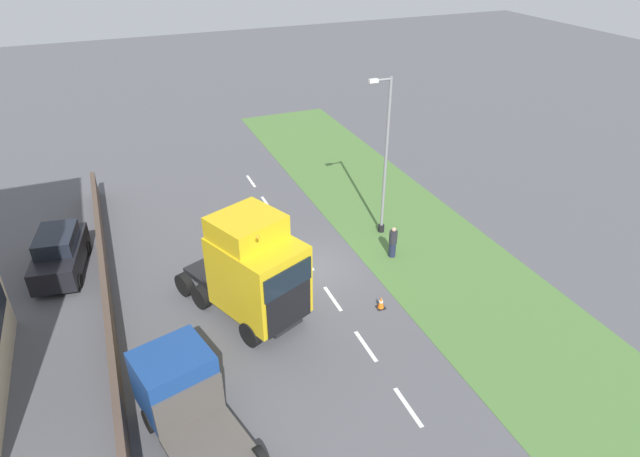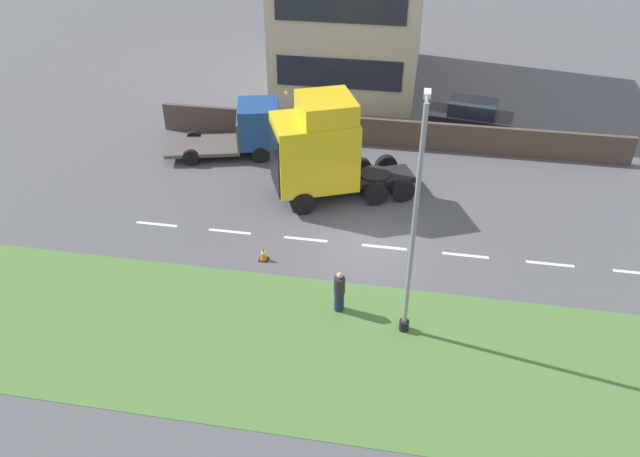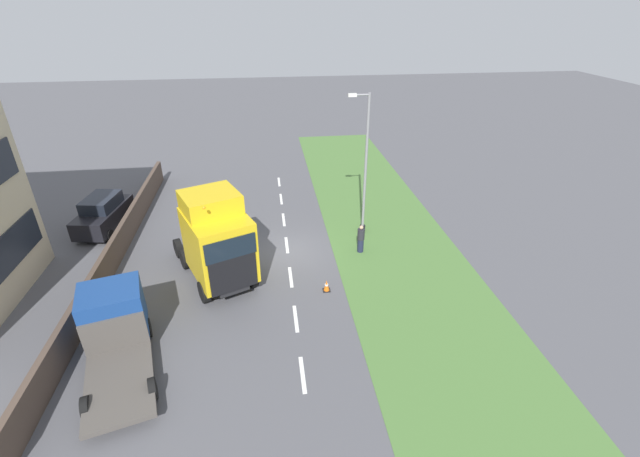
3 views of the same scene
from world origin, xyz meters
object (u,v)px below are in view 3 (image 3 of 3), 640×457
parked_car (103,213)px  traffic_cone_lead (327,286)px  lorry_cab (217,241)px  lamp_post (364,172)px  pedestrian (361,239)px  flatbed_truck (115,323)px

parked_car → traffic_cone_lead: size_ratio=7.94×
lorry_cab → parked_car: size_ratio=1.42×
parked_car → lamp_post: size_ratio=0.57×
lorry_cab → pedestrian: bearing=171.6°
pedestrian → parked_car: bearing=-17.7°
lorry_cab → pedestrian: lorry_cab is taller
lorry_cab → parked_car: bearing=-65.3°
lorry_cab → lamp_post: bearing=-175.1°
lorry_cab → traffic_cone_lead: lorry_cab is taller
parked_car → pedestrian: bearing=171.6°
lamp_post → pedestrian: 3.80m
lorry_cab → flatbed_truck: bearing=25.8°
flatbed_truck → traffic_cone_lead: size_ratio=10.42×
parked_car → pedestrian: size_ratio=2.83×
lorry_cab → traffic_cone_lead: size_ratio=11.26×
lamp_post → pedestrian: bearing=76.4°
traffic_cone_lead → lorry_cab: bearing=-15.1°
flatbed_truck → lamp_post: (-11.59, -8.45, 2.39)m
flatbed_truck → lorry_cab: bearing=34.2°
lorry_cab → pedestrian: 7.81m
lamp_post → parked_car: bearing=-8.9°
flatbed_truck → parked_car: (3.74, -10.86, -0.39)m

